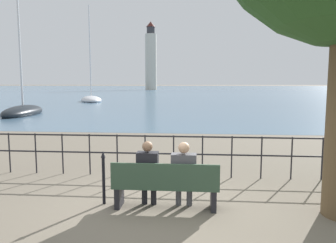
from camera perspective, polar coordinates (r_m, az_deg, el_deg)
ground_plane at (r=6.40m, az=-0.40°, el=-14.77°), size 1000.00×1000.00×0.00m
harbor_water at (r=165.12m, az=4.84°, el=5.84°), size 600.00×300.00×0.01m
park_bench at (r=6.19m, az=-0.47°, el=-11.20°), size 1.98×0.45×0.90m
seated_person_left at (r=6.23m, az=-3.53°, el=-8.65°), size 0.40×0.35×1.27m
seated_person_right at (r=6.17m, az=2.77°, el=-8.79°), size 0.47×0.35×1.27m
promenade_railing at (r=8.22m, az=0.98°, el=-4.87°), size 13.00×0.04×1.05m
closed_umbrella at (r=6.52m, az=-11.16°, el=-9.07°), size 0.09×0.09×1.05m
sailboat_0 at (r=43.27m, az=-13.22°, el=3.78°), size 4.63×6.71×12.32m
sailboat_1 at (r=26.68m, az=-23.93°, el=1.66°), size 2.59×5.99×9.87m
harbor_lighthouse at (r=119.04m, az=-2.99°, el=10.92°), size 4.07×4.07×24.02m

